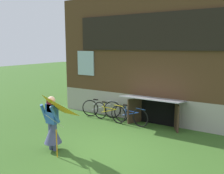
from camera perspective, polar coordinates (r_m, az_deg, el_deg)
ground_plane at (r=7.57m, az=-0.75°, el=-14.23°), size 60.00×60.00×0.00m
log_house at (r=11.65m, az=13.16°, el=6.92°), size 8.70×5.51×5.13m
person at (r=7.45m, az=-13.81°, el=-9.25°), size 0.61×0.52×1.63m
kite at (r=6.69m, az=-16.03°, el=-5.63°), size 1.17×1.18×1.67m
bicycle_blue at (r=9.66m, az=4.31°, el=-6.59°), size 1.66×0.34×0.76m
bicycle_yellow at (r=10.04m, az=-0.75°, el=-5.88°), size 1.72×0.28×0.79m
bicycle_silver at (r=10.59m, az=-2.55°, el=-5.05°), size 1.67×0.57×0.79m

